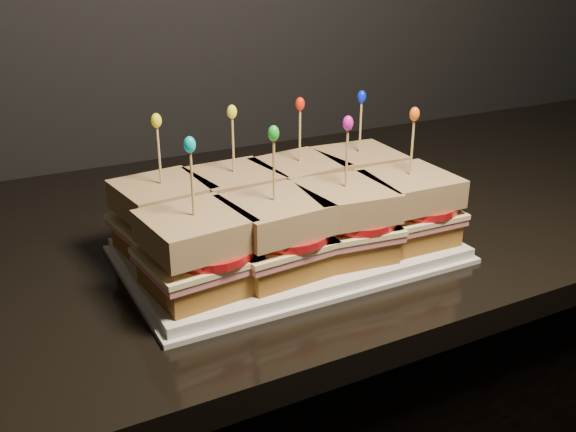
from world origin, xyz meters
name	(u,v)px	position (x,y,z in m)	size (l,w,h in m)	color
granite_slab	(253,229)	(-0.76, 1.66, 0.87)	(2.45, 0.70, 0.03)	black
platter	(288,250)	(-0.77, 1.52, 0.89)	(0.39, 0.24, 0.02)	white
platter_rim	(288,254)	(-0.77, 1.52, 0.89)	(0.40, 0.25, 0.01)	white
sandwich_0_bread_bot	(166,239)	(-0.91, 1.58, 0.92)	(0.10, 0.10, 0.03)	brown
sandwich_0_ham	(165,225)	(-0.91, 1.58, 0.93)	(0.11, 0.10, 0.01)	#CA6A69
sandwich_0_cheese	(164,220)	(-0.91, 1.58, 0.94)	(0.11, 0.11, 0.01)	#FFEEA8
sandwich_0_tomato	(175,214)	(-0.90, 1.57, 0.95)	(0.10, 0.10, 0.01)	#B01316
sandwich_0_bread_top	(162,197)	(-0.91, 1.58, 0.97)	(0.10, 0.10, 0.03)	#5F350C
sandwich_0_pick	(159,159)	(-0.91, 1.58, 1.02)	(0.00, 0.00, 0.09)	tan
sandwich_0_frill	(156,121)	(-0.91, 1.58, 1.06)	(0.01, 0.01, 0.02)	yellow
sandwich_1_bread_bot	(236,225)	(-0.82, 1.58, 0.92)	(0.10, 0.10, 0.03)	brown
sandwich_1_ham	(235,212)	(-0.82, 1.58, 0.93)	(0.11, 0.10, 0.01)	#CA6A69
sandwich_1_cheese	(235,207)	(-0.82, 1.58, 0.94)	(0.11, 0.11, 0.01)	#FFEEA8
sandwich_1_tomato	(246,201)	(-0.81, 1.57, 0.95)	(0.10, 0.10, 0.01)	#B01316
sandwich_1_bread_top	(234,185)	(-0.82, 1.58, 0.97)	(0.10, 0.10, 0.03)	#5F350C
sandwich_1_pick	(233,148)	(-0.82, 1.58, 1.02)	(0.00, 0.00, 0.09)	tan
sandwich_1_frill	(232,112)	(-0.82, 1.58, 1.06)	(0.01, 0.01, 0.02)	yellow
sandwich_2_bread_bot	(299,212)	(-0.73, 1.58, 0.92)	(0.10, 0.10, 0.03)	brown
sandwich_2_ham	(299,200)	(-0.73, 1.58, 0.93)	(0.11, 0.10, 0.01)	#CA6A69
sandwich_2_cheese	(299,195)	(-0.73, 1.58, 0.94)	(0.11, 0.11, 0.01)	#FFEEA8
sandwich_2_tomato	(310,189)	(-0.71, 1.57, 0.95)	(0.10, 0.10, 0.01)	#B01316
sandwich_2_bread_top	(300,174)	(-0.73, 1.58, 0.97)	(0.10, 0.10, 0.03)	#5F350C
sandwich_2_pick	(300,139)	(-0.73, 1.58, 1.02)	(0.00, 0.00, 0.09)	tan
sandwich_2_frill	(300,104)	(-0.73, 1.58, 1.06)	(0.01, 0.01, 0.02)	red
sandwich_3_bread_bot	(357,201)	(-0.63, 1.58, 0.92)	(0.10, 0.10, 0.03)	brown
sandwich_3_ham	(358,189)	(-0.63, 1.58, 0.93)	(0.11, 0.10, 0.01)	#CA6A69
sandwich_3_cheese	(358,184)	(-0.63, 1.58, 0.94)	(0.11, 0.11, 0.01)	#FFEEA8
sandwich_3_tomato	(368,179)	(-0.62, 1.57, 0.95)	(0.10, 0.10, 0.01)	#B01316
sandwich_3_bread_top	(359,164)	(-0.63, 1.58, 0.97)	(0.10, 0.10, 0.03)	#5F350C
sandwich_3_pick	(360,130)	(-0.63, 1.58, 1.02)	(0.00, 0.00, 0.09)	tan
sandwich_3_frill	(362,97)	(-0.63, 1.58, 1.06)	(0.01, 0.01, 0.02)	#081AE1
sandwich_4_bread_bot	(198,276)	(-0.91, 1.47, 0.92)	(0.10, 0.10, 0.03)	brown
sandwich_4_ham	(197,262)	(-0.91, 1.47, 0.93)	(0.11, 0.10, 0.01)	#CA6A69
sandwich_4_cheese	(196,256)	(-0.91, 1.47, 0.94)	(0.11, 0.11, 0.01)	#FFEEA8
sandwich_4_tomato	(209,249)	(-0.90, 1.46, 0.95)	(0.10, 0.10, 0.01)	#B01316
sandwich_4_bread_top	(195,230)	(-0.91, 1.47, 0.97)	(0.10, 0.10, 0.03)	#5F350C
sandwich_4_pick	(192,188)	(-0.91, 1.47, 1.02)	(0.00, 0.00, 0.09)	tan
sandwich_4_frill	(190,145)	(-0.91, 1.47, 1.06)	(0.01, 0.01, 0.02)	#04B7BA
sandwich_5_bread_bot	(275,259)	(-0.82, 1.47, 0.92)	(0.10, 0.10, 0.03)	brown
sandwich_5_ham	(275,245)	(-0.82, 1.47, 0.93)	(0.11, 0.10, 0.01)	#CA6A69
sandwich_5_cheese	(275,239)	(-0.82, 1.47, 0.94)	(0.11, 0.11, 0.01)	#FFEEA8
sandwich_5_tomato	(287,233)	(-0.81, 1.46, 0.95)	(0.10, 0.10, 0.01)	#B01316
sandwich_5_bread_top	(274,215)	(-0.82, 1.47, 0.97)	(0.10, 0.10, 0.03)	#5F350C
sandwich_5_pick	(274,174)	(-0.82, 1.47, 1.02)	(0.00, 0.00, 0.09)	tan
sandwich_5_frill	(274,133)	(-0.82, 1.47, 1.06)	(0.01, 0.01, 0.02)	green
sandwich_6_bread_bot	(344,243)	(-0.73, 1.47, 0.92)	(0.10, 0.10, 0.03)	brown
sandwich_6_ham	(344,229)	(-0.73, 1.47, 0.93)	(0.11, 0.10, 0.01)	#CA6A69
sandwich_6_cheese	(344,224)	(-0.73, 1.47, 0.94)	(0.11, 0.11, 0.01)	#FFEEA8
sandwich_6_tomato	(356,218)	(-0.71, 1.46, 0.95)	(0.10, 0.10, 0.01)	#B01316
sandwich_6_bread_top	(345,201)	(-0.73, 1.47, 0.97)	(0.10, 0.10, 0.03)	#5F350C
sandwich_6_pick	(347,162)	(-0.73, 1.47, 1.02)	(0.00, 0.00, 0.09)	tan
sandwich_6_frill	(348,123)	(-0.73, 1.47, 1.06)	(0.01, 0.01, 0.02)	#D718AB
sandwich_7_bread_bot	(406,228)	(-0.63, 1.47, 0.92)	(0.10, 0.10, 0.03)	brown
sandwich_7_ham	(407,215)	(-0.63, 1.47, 0.93)	(0.11, 0.10, 0.01)	#CA6A69
sandwich_7_cheese	(407,210)	(-0.63, 1.47, 0.94)	(0.11, 0.11, 0.01)	#FFEEA8
sandwich_7_tomato	(418,205)	(-0.62, 1.46, 0.95)	(0.10, 0.10, 0.01)	#B01316
sandwich_7_bread_top	(409,188)	(-0.63, 1.47, 0.97)	(0.10, 0.10, 0.03)	#5F350C
sandwich_7_pick	(412,151)	(-0.63, 1.47, 1.02)	(0.00, 0.00, 0.09)	tan
sandwich_7_frill	(415,114)	(-0.63, 1.47, 1.06)	(0.01, 0.01, 0.02)	orange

